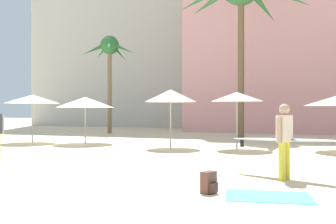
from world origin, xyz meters
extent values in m
plane|color=beige|center=(0.00, 0.00, 0.00)|extent=(120.00, 120.00, 0.00)
cube|color=#BCB7AD|center=(-13.94, 33.56, 13.48)|extent=(19.55, 11.50, 26.95)
cylinder|color=brown|center=(-9.83, 18.78, 3.07)|extent=(0.29, 0.29, 6.13)
sphere|color=#2D6B33|center=(-9.83, 18.78, 6.13)|extent=(1.29, 1.29, 1.29)
cone|color=#2D6B33|center=(-8.71, 18.67, 5.79)|extent=(1.74, 0.44, 0.95)
cone|color=#2D6B33|center=(-9.63, 19.86, 5.73)|extent=(0.59, 1.71, 1.06)
cone|color=#2D6B33|center=(-10.77, 19.41, 5.80)|extent=(1.59, 1.21, 0.93)
cone|color=#2D6B33|center=(-10.68, 18.07, 5.74)|extent=(1.49, 1.30, 1.03)
cone|color=#2D6B33|center=(-9.33, 17.73, 5.87)|extent=(1.02, 1.71, 0.80)
cylinder|color=brown|center=(-0.53, 17.03, 4.42)|extent=(0.36, 0.36, 8.83)
cone|color=#387A3D|center=(0.43, 18.98, 8.06)|extent=(1.97, 3.25, 2.03)
cone|color=#387A3D|center=(-2.48, 18.20, 8.32)|extent=(3.27, 2.25, 1.54)
cylinder|color=gray|center=(-7.13, 11.17, 1.12)|extent=(0.06, 0.06, 2.24)
cone|color=white|center=(-7.13, 11.17, 1.98)|extent=(2.77, 2.77, 0.52)
cylinder|color=gray|center=(-2.55, 10.45, 1.24)|extent=(0.06, 0.06, 2.47)
cone|color=beige|center=(-2.55, 10.45, 2.21)|extent=(2.20, 2.20, 0.53)
cylinder|color=gray|center=(-9.89, 10.78, 1.18)|extent=(0.06, 0.06, 2.37)
cone|color=white|center=(-9.89, 10.78, 2.15)|extent=(2.66, 2.66, 0.43)
cylinder|color=gray|center=(0.19, 10.83, 1.17)|extent=(0.06, 0.06, 2.34)
cone|color=beige|center=(0.19, 10.83, 2.15)|extent=(2.14, 2.14, 0.38)
cube|color=#4CC6D6|center=(2.04, 2.46, 0.01)|extent=(1.69, 1.24, 0.01)
cube|color=brown|center=(0.94, 2.39, 0.21)|extent=(0.29, 0.35, 0.42)
cube|color=#462B23|center=(1.05, 2.34, 0.13)|extent=(0.14, 0.22, 0.18)
cylinder|color=gold|center=(2.31, 4.39, 0.44)|extent=(0.21, 0.21, 0.88)
cylinder|color=gold|center=(2.22, 4.21, 0.44)|extent=(0.21, 0.21, 0.88)
cube|color=beige|center=(2.26, 4.30, 1.18)|extent=(0.37, 0.46, 0.60)
sphere|color=tan|center=(2.26, 4.30, 1.62)|extent=(0.32, 0.32, 0.24)
cylinder|color=tan|center=(2.37, 4.53, 1.14)|extent=(0.13, 0.13, 0.57)
cylinder|color=tan|center=(2.15, 4.08, 1.14)|extent=(0.13, 0.13, 0.57)
ellipsoid|color=#B2B2B7|center=(2.26, 4.60, 0.90)|extent=(2.80, 1.47, 0.15)
ellipsoid|color=#337BBE|center=(2.26, 4.60, 0.90)|extent=(2.81, 1.49, 0.12)
cube|color=black|center=(1.20, 5.06, 0.74)|extent=(0.10, 0.06, 0.18)
cylinder|color=#D1A889|center=(-5.88, 4.45, 1.16)|extent=(0.13, 0.13, 0.56)
camera|label=1|loc=(2.56, -4.67, 1.59)|focal=40.37mm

